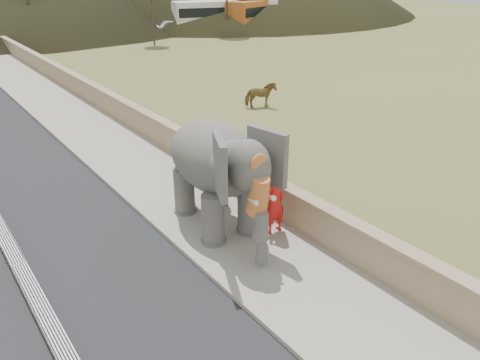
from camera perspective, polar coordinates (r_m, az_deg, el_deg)
name	(u,v)px	position (r m, az deg, el deg)	size (l,w,h in m)	color
ground	(205,217)	(13.74, -4.30, -4.56)	(160.00, 160.00, 0.00)	olive
walkway	(85,127)	(22.18, -18.38, 6.18)	(3.00, 120.00, 0.15)	#9E9687
parapet	(119,110)	(22.56, -14.59, 8.24)	(0.30, 120.00, 1.10)	tan
cow	(260,95)	(24.04, 2.51, 10.29)	(0.71, 1.55, 1.31)	olive
distant_car	(175,27)	(51.05, -7.98, 18.03)	(1.70, 4.23, 1.44)	silver
bus_white	(225,16)	(52.53, -1.81, 19.34)	(2.50, 11.00, 3.10)	white
bus_orange	(265,14)	(54.65, 3.07, 19.55)	(2.50, 11.00, 3.10)	#C05D21
elephant_and_man	(215,172)	(12.55, -3.01, 0.95)	(2.61, 4.42, 3.03)	#65625C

